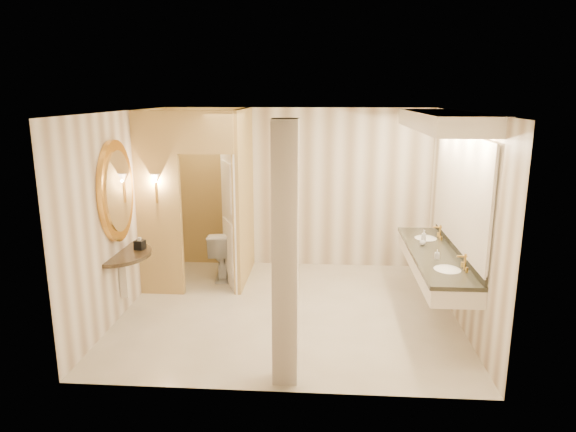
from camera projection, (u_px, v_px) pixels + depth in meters
The scene contains 16 objects.
floor at pixel (289, 310), 7.11m from camera, with size 4.50×4.50×0.00m, color #EFE4CE.
ceiling at pixel (289, 112), 6.48m from camera, with size 4.50×4.50×0.00m, color white.
wall_back at pixel (297, 188), 8.73m from camera, with size 4.50×0.02×2.70m, color white.
wall_front at pixel (274, 264), 4.85m from camera, with size 4.50×0.02×2.70m, color white.
wall_left at pixel (123, 213), 6.95m from camera, with size 0.02×4.00×2.70m, color white.
wall_right at pixel (462, 218), 6.64m from camera, with size 0.02×4.00×2.70m, color white.
toilet_closet at pixel (220, 197), 7.80m from camera, with size 1.50×1.55×2.70m.
wall_sconce at pixel (155, 180), 7.25m from camera, with size 0.14×0.14×0.42m.
vanity at pixel (442, 196), 6.62m from camera, with size 0.75×2.72×2.09m.
console_shelf at pixel (118, 218), 6.67m from camera, with size 1.01×1.01×1.96m.
pillar at pixel (285, 257), 5.08m from camera, with size 0.25×0.25×2.70m, color white.
tissue_box at pixel (140, 245), 6.92m from camera, with size 0.12×0.12×0.12m, color black.
toilet at pixel (223, 254), 8.31m from camera, with size 0.44×0.78×0.79m, color white.
soap_bottle_a at pixel (437, 254), 6.51m from camera, with size 0.05×0.06×0.12m, color beige.
soap_bottle_b at pixel (422, 242), 7.10m from camera, with size 0.08×0.08×0.11m, color silver.
soap_bottle_c at pixel (424, 236), 7.20m from camera, with size 0.07×0.07×0.19m, color #C6B28C.
Camera 1 is at (0.45, -6.59, 2.93)m, focal length 32.00 mm.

